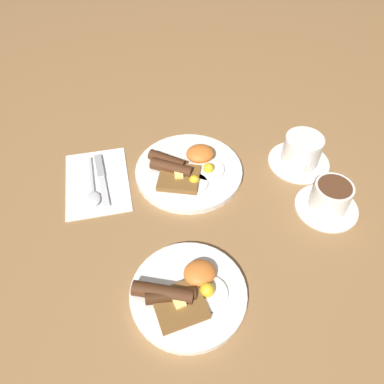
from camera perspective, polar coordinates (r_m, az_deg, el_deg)
The scene contains 8 objects.
ground_plane at distance 0.93m, azimuth -0.48°, elevation 2.90°, with size 3.00×3.00×0.00m, color olive.
breakfast_plate_near at distance 0.92m, azimuth -0.60°, elevation 3.45°, with size 0.26×0.26×0.05m.
breakfast_plate_far at distance 0.72m, azimuth -0.83°, elevation -15.11°, with size 0.22×0.22×0.04m.
teacup_near at distance 0.97m, azimuth 16.34°, elevation 5.81°, with size 0.15×0.15×0.08m.
teacup_far at distance 0.88m, azimuth 20.26°, elevation -0.93°, with size 0.14×0.14×0.07m.
napkin at distance 0.93m, azimuth -14.25°, elevation 1.59°, with size 0.15×0.22×0.01m, color white.
knife at distance 0.94m, azimuth -13.66°, elevation 2.36°, with size 0.02×0.17×0.01m.
spoon at distance 0.90m, azimuth -14.88°, elevation -0.18°, with size 0.03×0.17×0.01m.
Camera 1 is at (0.16, 0.63, 0.66)m, focal length 35.00 mm.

